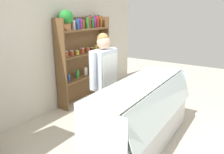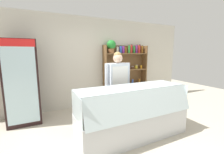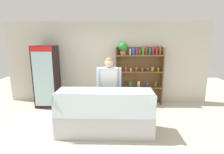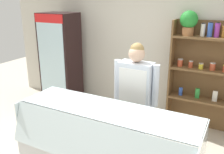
% 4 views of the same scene
% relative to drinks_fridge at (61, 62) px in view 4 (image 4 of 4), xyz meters
% --- Properties ---
extents(back_wall, '(6.80, 0.10, 2.70)m').
position_rel_drinks_fridge_xyz_m(back_wall, '(1.90, 0.54, 0.37)').
color(back_wall, beige).
rests_on(back_wall, ground).
extents(drinks_fridge, '(0.70, 0.55, 1.95)m').
position_rel_drinks_fridge_xyz_m(drinks_fridge, '(0.00, 0.00, 0.00)').
color(drinks_fridge, black).
rests_on(drinks_fridge, ground).
extents(shelving_unit, '(1.55, 0.29, 2.04)m').
position_rel_drinks_fridge_xyz_m(shelving_unit, '(2.89, 0.35, 0.20)').
color(shelving_unit, brown).
rests_on(shelving_unit, ground).
extents(shop_clerk, '(0.65, 0.25, 1.68)m').
position_rel_drinks_fridge_xyz_m(shop_clerk, '(2.02, -0.88, 0.02)').
color(shop_clerk, '#2D2D38').
rests_on(shop_clerk, ground).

